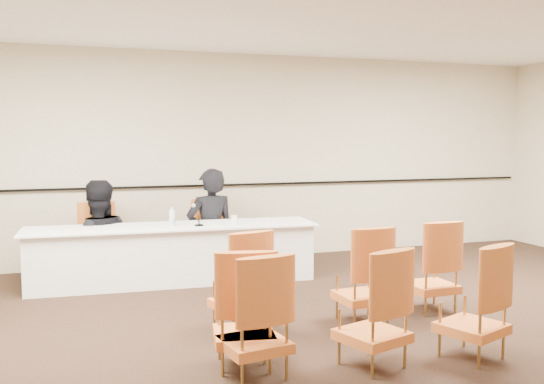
{
  "coord_description": "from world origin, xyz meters",
  "views": [
    {
      "loc": [
        -2.4,
        -4.56,
        1.8
      ],
      "look_at": [
        0.07,
        2.6,
        1.11
      ],
      "focal_mm": 40.0,
      "sensor_mm": 36.0,
      "label": 1
    }
  ],
  "objects_px": {
    "aud_chair_back_right": "(472,300)",
    "panelist_main": "(211,236)",
    "panel_table": "(173,254)",
    "microphone": "(199,215)",
    "aud_chair_extra": "(244,307)",
    "panelist_second": "(97,251)",
    "aud_chair_front_left": "(240,280)",
    "panelist_second_chair": "(97,241)",
    "coffee_cup": "(234,220)",
    "drinking_glass": "(172,223)",
    "panelist_main_chair": "(211,236)",
    "aud_chair_back_mid": "(372,307)",
    "aud_chair_front_mid": "(362,274)",
    "water_bottle": "(172,217)",
    "aud_chair_front_right": "(431,265)",
    "aud_chair_back_left": "(254,315)"
  },
  "relations": [
    {
      "from": "aud_chair_front_left",
      "to": "panelist_second_chair",
      "type": "bearing_deg",
      "value": 98.53
    },
    {
      "from": "panelist_main",
      "to": "coffee_cup",
      "type": "height_order",
      "value": "panelist_main"
    },
    {
      "from": "aud_chair_front_left",
      "to": "aud_chair_back_mid",
      "type": "xyz_separation_m",
      "value": [
        0.73,
        -1.2,
        0.0
      ]
    },
    {
      "from": "panelist_second",
      "to": "water_bottle",
      "type": "relative_size",
      "value": 7.81
    },
    {
      "from": "panelist_second_chair",
      "to": "aud_chair_front_right",
      "type": "bearing_deg",
      "value": -36.68
    },
    {
      "from": "panelist_second_chair",
      "to": "aud_chair_front_mid",
      "type": "distance_m",
      "value": 3.65
    },
    {
      "from": "aud_chair_back_right",
      "to": "panelist_main",
      "type": "bearing_deg",
      "value": 87.13
    },
    {
      "from": "panelist_second_chair",
      "to": "aud_chair_back_mid",
      "type": "xyz_separation_m",
      "value": [
        1.87,
        -3.86,
        0.0
      ]
    },
    {
      "from": "panelist_main",
      "to": "microphone",
      "type": "distance_m",
      "value": 0.8
    },
    {
      "from": "microphone",
      "to": "coffee_cup",
      "type": "distance_m",
      "value": 0.44
    },
    {
      "from": "panelist_second",
      "to": "water_bottle",
      "type": "height_order",
      "value": "panelist_second"
    },
    {
      "from": "panel_table",
      "to": "water_bottle",
      "type": "xyz_separation_m",
      "value": [
        -0.02,
        -0.08,
        0.47
      ]
    },
    {
      "from": "panelist_main",
      "to": "aud_chair_back_right",
      "type": "bearing_deg",
      "value": 103.66
    },
    {
      "from": "coffee_cup",
      "to": "aud_chair_front_left",
      "type": "height_order",
      "value": "aud_chair_front_left"
    },
    {
      "from": "panelist_second",
      "to": "aud_chair_extra",
      "type": "bearing_deg",
      "value": 100.83
    },
    {
      "from": "water_bottle",
      "to": "aud_chair_extra",
      "type": "bearing_deg",
      "value": -88.68
    },
    {
      "from": "water_bottle",
      "to": "aud_chair_extra",
      "type": "height_order",
      "value": "aud_chair_extra"
    },
    {
      "from": "panel_table",
      "to": "panelist_second_chair",
      "type": "bearing_deg",
      "value": 149.47
    },
    {
      "from": "water_bottle",
      "to": "aud_chair_back_right",
      "type": "distance_m",
      "value": 3.79
    },
    {
      "from": "drinking_glass",
      "to": "aud_chair_back_mid",
      "type": "height_order",
      "value": "aud_chair_back_mid"
    },
    {
      "from": "coffee_cup",
      "to": "aud_chair_back_right",
      "type": "xyz_separation_m",
      "value": [
        1.13,
        -3.17,
        -0.29
      ]
    },
    {
      "from": "panel_table",
      "to": "water_bottle",
      "type": "relative_size",
      "value": 15.12
    },
    {
      "from": "aud_chair_back_right",
      "to": "panel_table",
      "type": "bearing_deg",
      "value": 97.94
    },
    {
      "from": "aud_chair_front_right",
      "to": "aud_chair_back_left",
      "type": "height_order",
      "value": "same"
    },
    {
      "from": "aud_chair_front_mid",
      "to": "aud_chair_back_left",
      "type": "bearing_deg",
      "value": -148.12
    },
    {
      "from": "panelist_main_chair",
      "to": "panelist_second_chair",
      "type": "xyz_separation_m",
      "value": [
        -1.47,
        0.09,
        0.0
      ]
    },
    {
      "from": "microphone",
      "to": "aud_chair_back_right",
      "type": "height_order",
      "value": "microphone"
    },
    {
      "from": "aud_chair_front_left",
      "to": "aud_chair_front_mid",
      "type": "bearing_deg",
      "value": -21.94
    },
    {
      "from": "panel_table",
      "to": "microphone",
      "type": "height_order",
      "value": "microphone"
    },
    {
      "from": "aud_chair_front_right",
      "to": "aud_chair_back_right",
      "type": "bearing_deg",
      "value": -111.17
    },
    {
      "from": "drinking_glass",
      "to": "aud_chair_front_mid",
      "type": "height_order",
      "value": "aud_chair_front_mid"
    },
    {
      "from": "aud_chair_front_left",
      "to": "aud_chair_back_left",
      "type": "height_order",
      "value": "same"
    },
    {
      "from": "panelist_main_chair",
      "to": "aud_chair_back_right",
      "type": "xyz_separation_m",
      "value": [
        1.26,
        -3.86,
        0.0
      ]
    },
    {
      "from": "panelist_second",
      "to": "aud_chair_back_right",
      "type": "distance_m",
      "value": 4.8
    },
    {
      "from": "aud_chair_back_mid",
      "to": "aud_chair_back_right",
      "type": "distance_m",
      "value": 0.87
    },
    {
      "from": "aud_chair_back_mid",
      "to": "panelist_second",
      "type": "bearing_deg",
      "value": 98.27
    },
    {
      "from": "panelist_main_chair",
      "to": "coffee_cup",
      "type": "bearing_deg",
      "value": -75.56
    },
    {
      "from": "panelist_main_chair",
      "to": "aud_chair_back_mid",
      "type": "xyz_separation_m",
      "value": [
        0.4,
        -3.77,
        0.0
      ]
    },
    {
      "from": "panelist_second_chair",
      "to": "aud_chair_front_left",
      "type": "distance_m",
      "value": 2.89
    },
    {
      "from": "panelist_main_chair",
      "to": "aud_chair_back_mid",
      "type": "height_order",
      "value": "same"
    },
    {
      "from": "aud_chair_front_left",
      "to": "aud_chair_front_right",
      "type": "relative_size",
      "value": 1.0
    },
    {
      "from": "panel_table",
      "to": "panelist_second",
      "type": "xyz_separation_m",
      "value": [
        -0.88,
        0.59,
        -0.02
      ]
    },
    {
      "from": "aud_chair_extra",
      "to": "aud_chair_back_left",
      "type": "bearing_deg",
      "value": -75.2
    },
    {
      "from": "drinking_glass",
      "to": "aud_chair_back_left",
      "type": "xyz_separation_m",
      "value": [
        0.09,
        -3.06,
        -0.28
      ]
    },
    {
      "from": "aud_chair_front_left",
      "to": "aud_chair_back_right",
      "type": "xyz_separation_m",
      "value": [
        1.59,
        -1.29,
        0.0
      ]
    },
    {
      "from": "aud_chair_back_right",
      "to": "aud_chair_extra",
      "type": "height_order",
      "value": "same"
    },
    {
      "from": "panel_table",
      "to": "aud_chair_back_right",
      "type": "xyz_separation_m",
      "value": [
        1.85,
        -3.36,
        0.12
      ]
    },
    {
      "from": "drinking_glass",
      "to": "aud_chair_front_left",
      "type": "relative_size",
      "value": 0.11
    },
    {
      "from": "aud_chair_front_right",
      "to": "panelist_second_chair",
      "type": "bearing_deg",
      "value": 138.46
    },
    {
      "from": "panelist_main",
      "to": "panelist_second_chair",
      "type": "height_order",
      "value": "panelist_main"
    }
  ]
}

